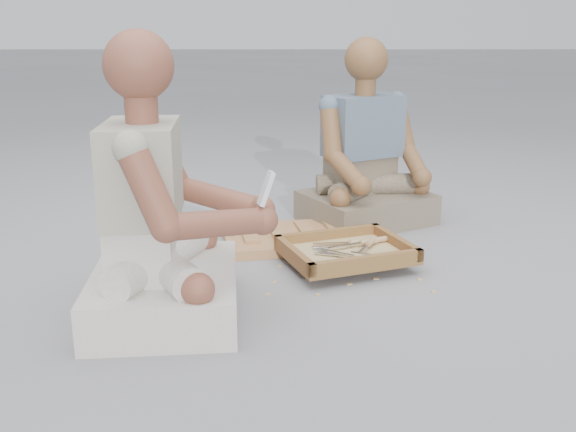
{
  "coord_description": "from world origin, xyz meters",
  "views": [
    {
      "loc": [
        -0.03,
        -1.9,
        0.88
      ],
      "look_at": [
        -0.02,
        0.11,
        0.3
      ],
      "focal_mm": 40.0,
      "sensor_mm": 36.0,
      "label": 1
    }
  ],
  "objects_px": {
    "companion": "(366,163)",
    "tool_tray": "(346,252)",
    "carved_panel": "(294,238)",
    "craftsman": "(160,224)"
  },
  "relations": [
    {
      "from": "companion",
      "to": "tool_tray",
      "type": "bearing_deg",
      "value": 47.83
    },
    {
      "from": "tool_tray",
      "to": "companion",
      "type": "bearing_deg",
      "value": 76.98
    },
    {
      "from": "carved_panel",
      "to": "craftsman",
      "type": "bearing_deg",
      "value": -120.22
    },
    {
      "from": "carved_panel",
      "to": "companion",
      "type": "xyz_separation_m",
      "value": [
        0.34,
        0.31,
        0.26
      ]
    },
    {
      "from": "carved_panel",
      "to": "craftsman",
      "type": "relative_size",
      "value": 0.67
    },
    {
      "from": "carved_panel",
      "to": "craftsman",
      "type": "distance_m",
      "value": 0.89
    },
    {
      "from": "carved_panel",
      "to": "companion",
      "type": "relative_size",
      "value": 0.69
    },
    {
      "from": "craftsman",
      "to": "companion",
      "type": "relative_size",
      "value": 1.04
    },
    {
      "from": "carved_panel",
      "to": "tool_tray",
      "type": "bearing_deg",
      "value": -56.31
    },
    {
      "from": "craftsman",
      "to": "companion",
      "type": "height_order",
      "value": "craftsman"
    }
  ]
}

